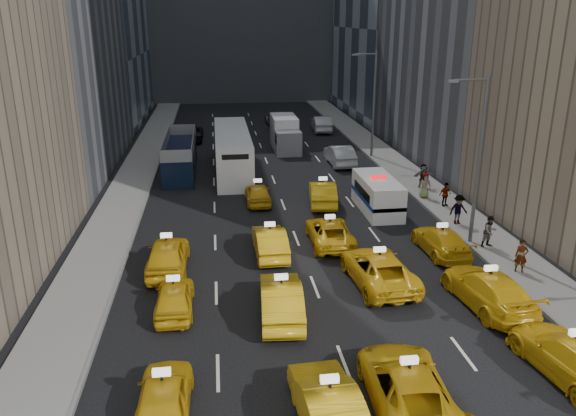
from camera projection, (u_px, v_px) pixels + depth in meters
name	position (u px, v px, depth m)	size (l,w,h in m)	color
ground	(358.00, 398.00, 18.26)	(160.00, 160.00, 0.00)	black
sidewalk_west	(130.00, 188.00, 40.39)	(3.00, 90.00, 0.15)	gray
sidewalk_east	(411.00, 177.00, 42.97)	(3.00, 90.00, 0.15)	gray
curb_west	(151.00, 187.00, 40.57)	(0.15, 90.00, 0.18)	slate
curb_east	(393.00, 178.00, 42.79)	(0.15, 90.00, 0.18)	slate
streetlight_near	(477.00, 156.00, 29.04)	(2.15, 0.22, 9.00)	#595B60
streetlight_far	(373.00, 101.00, 47.80)	(2.15, 0.22, 9.00)	#595B60
taxi_4	(164.00, 398.00, 17.17)	(1.67, 4.16, 1.42)	gold
taxi_5	(329.00, 408.00, 16.63)	(1.66, 4.76, 1.57)	gold
taxi_6	(407.00, 386.00, 17.66)	(2.45, 5.32, 1.48)	gold
taxi_7	(573.00, 357.00, 19.12)	(2.13, 5.24, 1.52)	gold
taxi_8	(174.00, 297.00, 23.41)	(1.57, 3.89, 1.33)	gold
taxi_9	(281.00, 299.00, 23.00)	(1.67, 4.78, 1.57)	gold
taxi_10	(379.00, 269.00, 25.84)	(2.49, 5.41, 1.50)	gold
taxi_11	(488.00, 289.00, 23.84)	(2.18, 5.36, 1.55)	gold
taxi_12	(168.00, 255.00, 27.18)	(1.92, 4.76, 1.62)	gold
taxi_13	(270.00, 241.00, 29.03)	(1.55, 4.45, 1.47)	gold
taxi_14	(330.00, 232.00, 30.48)	(2.21, 4.79, 1.33)	gold
taxi_15	(441.00, 241.00, 29.23)	(1.88, 4.63, 1.34)	gold
taxi_16	(258.00, 194.00, 37.05)	(1.59, 3.95, 1.34)	gold
taxi_17	(323.00, 193.00, 36.79)	(1.64, 4.71, 1.55)	gold
nypd_van	(377.00, 195.00, 35.51)	(2.27, 5.43, 2.30)	white
double_decker	(180.00, 155.00, 44.25)	(2.40, 9.92, 2.88)	black
city_bus	(232.00, 151.00, 44.47)	(3.35, 12.76, 3.26)	white
box_truck	(285.00, 134.00, 51.90)	(2.31, 6.51, 2.96)	white
misc_car_0	(340.00, 155.00, 46.67)	(1.75, 5.01, 1.65)	#ABAFB3
misc_car_1	(190.00, 133.00, 55.89)	(2.52, 5.46, 1.52)	black
misc_car_2	(279.00, 119.00, 62.80)	(2.35, 5.77, 1.68)	gray
misc_car_3	(236.00, 130.00, 57.32)	(1.76, 4.37, 1.49)	black
misc_car_4	(321.00, 124.00, 60.17)	(1.75, 5.02, 1.66)	#B2B3BA
pedestrian_0	(521.00, 256.00, 26.69)	(0.60, 0.39, 1.64)	gray
pedestrian_1	(490.00, 231.00, 29.63)	(0.83, 0.45, 1.70)	gray
pedestrian_2	(459.00, 210.00, 32.88)	(1.15, 0.47, 1.78)	gray
pedestrian_3	(445.00, 194.00, 36.02)	(0.92, 0.42, 1.56)	gray
pedestrian_4	(425.00, 186.00, 37.69)	(0.82, 0.45, 1.68)	gray
pedestrian_5	(423.00, 176.00, 40.00)	(1.57, 0.45, 1.70)	gray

